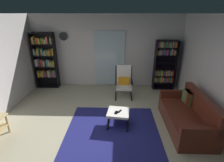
% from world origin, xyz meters
% --- Properties ---
extents(ground_plane, '(7.02, 7.02, 0.00)m').
position_xyz_m(ground_plane, '(0.00, 0.00, 0.00)').
color(ground_plane, '#ADA58A').
extents(wall_back, '(5.60, 0.06, 2.60)m').
position_xyz_m(wall_back, '(0.00, 2.90, 1.30)').
color(wall_back, silver).
rests_on(wall_back, ground).
extents(glass_door_panel, '(1.10, 0.01, 2.00)m').
position_xyz_m(glass_door_panel, '(0.11, 2.83, 1.05)').
color(glass_door_panel, silver).
extents(area_rug, '(2.18, 1.99, 0.01)m').
position_xyz_m(area_rug, '(0.30, 0.16, 0.00)').
color(area_rug, navy).
rests_on(area_rug, ground).
extents(bookshelf_near_tv, '(0.79, 0.30, 2.01)m').
position_xyz_m(bookshelf_near_tv, '(-2.20, 2.67, 1.05)').
color(bookshelf_near_tv, black).
rests_on(bookshelf_near_tv, ground).
extents(bookshelf_near_sofa, '(0.76, 0.30, 1.76)m').
position_xyz_m(bookshelf_near_sofa, '(2.09, 2.65, 0.92)').
color(bookshelf_near_sofa, black).
rests_on(bookshelf_near_sofa, ground).
extents(leather_sofa, '(0.86, 1.76, 0.84)m').
position_xyz_m(leather_sofa, '(2.12, 0.35, 0.30)').
color(leather_sofa, '#5A2418').
rests_on(leather_sofa, ground).
extents(lounge_armchair, '(0.56, 0.65, 1.02)m').
position_xyz_m(lounge_armchair, '(0.62, 2.00, 0.53)').
color(lounge_armchair, black).
rests_on(lounge_armchair, ground).
extents(ottoman, '(0.57, 0.54, 0.40)m').
position_xyz_m(ottoman, '(0.44, 0.33, 0.33)').
color(ottoman, white).
rests_on(ottoman, ground).
extents(tv_remote, '(0.11, 0.14, 0.02)m').
position_xyz_m(tv_remote, '(0.47, 0.33, 0.41)').
color(tv_remote, black).
rests_on(tv_remote, ottoman).
extents(cell_phone, '(0.09, 0.15, 0.01)m').
position_xyz_m(cell_phone, '(0.39, 0.28, 0.40)').
color(cell_phone, black).
rests_on(cell_phone, ottoman).
extents(wall_clock, '(0.29, 0.03, 0.29)m').
position_xyz_m(wall_clock, '(-1.50, 2.82, 1.85)').
color(wall_clock, silver).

